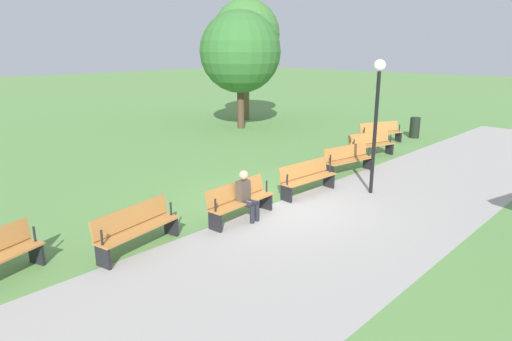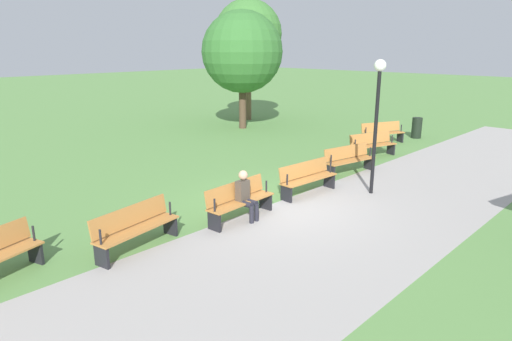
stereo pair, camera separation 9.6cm
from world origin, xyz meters
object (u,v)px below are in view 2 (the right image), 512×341
trash_bin (417,128)px  bench_1 (372,144)px  bench_5 (135,227)px  tree_1 (242,52)px  bench_0 (382,132)px  bench_2 (349,159)px  bench_3 (307,177)px  tree_0 (248,34)px  lamp_post (378,101)px  bench_4 (239,200)px  person_seated (246,194)px

trash_bin → bench_1: bearing=4.9°
bench_5 → trash_bin: trash_bin is taller
tree_1 → bench_0: bearing=102.5°
bench_2 → bench_5: bearing=10.4°
bench_3 → tree_0: (-8.25, -10.53, 4.17)m
bench_0 → bench_2: same height
bench_5 → lamp_post: size_ratio=0.54×
bench_5 → lamp_post: lamp_post is taller
tree_0 → trash_bin: (-1.52, 9.19, -4.19)m
bench_0 → bench_5: 12.98m
bench_3 → trash_bin: bearing=-168.7°
bench_0 → trash_bin: (-2.14, 0.54, -0.02)m
bench_5 → tree_1: tree_1 is taller
bench_4 → bench_5: size_ratio=0.99×
bench_5 → bench_1: bearing=173.0°
bench_3 → bench_5: 5.26m
bench_5 → person_seated: bearing=159.9°
bench_4 → bench_5: same height
bench_2 → lamp_post: (1.32, 1.60, 2.11)m
bench_0 → lamp_post: lamp_post is taller
bench_1 → trash_bin: trash_bin is taller
bench_0 → trash_bin: size_ratio=2.12×
bench_0 → tree_1: bearing=-53.1°
bench_4 → tree_1: tree_1 is taller
bench_1 → lamp_post: lamp_post is taller
bench_3 → trash_bin: 9.87m
bench_1 → tree_0: (-3.08, -9.58, 4.17)m
bench_4 → tree_0: (-10.89, -10.53, 4.17)m
tree_0 → bench_2: bearing=61.1°
bench_1 → tree_0: size_ratio=0.31×
tree_1 → trash_bin: tree_1 is taller
bench_3 → bench_4: (2.64, 0.00, 0.00)m
bench_0 → bench_2: 5.26m
person_seated → lamp_post: 4.48m
bench_3 → lamp_post: bearing=138.9°
bench_0 → tree_0: bearing=-69.7°
bench_4 → bench_3: bearing=176.5°
bench_0 → tree_0: (-0.61, -8.65, 4.17)m
bench_5 → trash_bin: size_ratio=2.15×
bench_2 → tree_0: size_ratio=0.31×
bench_1 → trash_bin: size_ratio=2.15×
bench_1 → person_seated: 7.82m
bench_3 → tree_1: tree_1 is taller
bench_3 → lamp_post: size_ratio=0.53×
bench_4 → bench_0: bearing=-173.1°
bench_4 → lamp_post: size_ratio=0.53×
bench_2 → trash_bin: size_ratio=2.15×
bench_5 → tree_1: (-11.35, -8.49, 3.26)m
person_seated → bench_2: bearing=-178.4°
bench_4 → trash_bin: 12.48m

